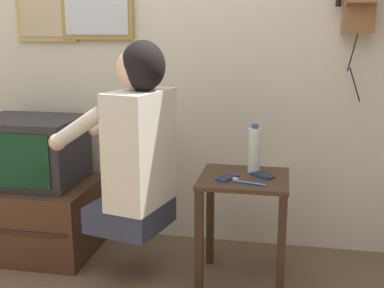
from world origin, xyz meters
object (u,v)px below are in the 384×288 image
Objects in this scene: person at (136,142)px; cell_phone_spare at (262,175)px; cell_phone_held at (228,178)px; television at (30,151)px; water_bottle at (254,150)px; framed_picture at (46,6)px; toothbrush at (247,182)px.

person is 0.67m from cell_phone_spare.
cell_phone_held is at bearing 156.26° from cell_phone_spare.
water_bottle is (1.33, -0.08, 0.09)m from television.
water_bottle is at bearing -3.57° from television.
television is at bearing 126.17° from cell_phone_spare.
framed_picture reaches higher than cell_phone_held.
person is 1.17m from framed_picture.
cell_phone_held is 0.84× the size of toothbrush.
person is 0.62m from water_bottle.
cell_phone_held is at bearing -74.02° from person.
water_bottle is (0.12, 0.15, 0.12)m from cell_phone_held.
water_bottle is at bearing 75.74° from cell_phone_spare.
television is 0.90m from framed_picture.
television is at bearing 176.43° from water_bottle.
cell_phone_spare is 0.51× the size of water_bottle.
framed_picture is 3.11× the size of cell_phone_held.
water_bottle is (1.33, -0.40, -0.76)m from framed_picture.
person is 3.82× the size of water_bottle.
toothbrush is at bearing -164.59° from cell_phone_spare.
cell_phone_spare is (0.17, 0.07, 0.00)m from cell_phone_held.
person is 7.46× the size of cell_phone_spare.
television reaches higher than toothbrush.
framed_picture is (-0.74, 0.57, 0.71)m from person.
toothbrush reaches higher than cell_phone_spare.
person is 1.67× the size of television.
cell_phone_held is 0.19m from cell_phone_spare.
person is 0.79m from television.
cell_phone_spare is 0.15m from water_bottle.
television is at bearing -90.10° from framed_picture.
television is 2.28× the size of water_bottle.
television is 1.34m from water_bottle.
person is at bearing 100.89° from toothbrush.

